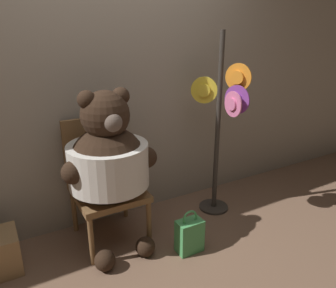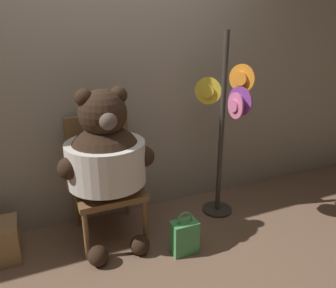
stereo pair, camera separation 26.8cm
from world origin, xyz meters
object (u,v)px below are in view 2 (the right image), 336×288
(chair, at_px, (104,175))
(hat_display_rack, at_px, (225,126))
(teddy_bear, at_px, (106,158))
(handbag_on_ground, at_px, (184,236))

(chair, distance_m, hat_display_rack, 1.11)
(teddy_bear, relative_size, handbag_on_ground, 3.53)
(teddy_bear, height_order, hat_display_rack, hat_display_rack)
(hat_display_rack, height_order, handbag_on_ground, hat_display_rack)
(handbag_on_ground, bearing_deg, teddy_bear, 142.08)
(chair, height_order, teddy_bear, teddy_bear)
(teddy_bear, height_order, handbag_on_ground, teddy_bear)
(chair, bearing_deg, teddy_bear, -93.91)
(hat_display_rack, bearing_deg, chair, 169.65)
(hat_display_rack, bearing_deg, teddy_bear, 179.85)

